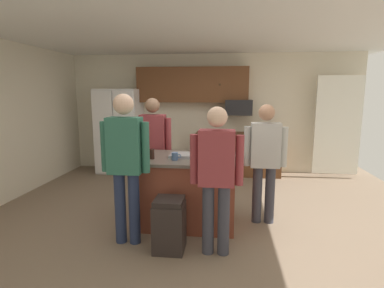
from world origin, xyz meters
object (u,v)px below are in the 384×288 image
(microwave_over_range, at_px, (239,107))
(serving_tray, at_px, (187,155))
(glass_short_whisky, at_px, (196,147))
(glass_dark_ale, at_px, (216,154))
(person_guest_left, at_px, (125,159))
(glass_pilsner, at_px, (152,154))
(person_elder_center, at_px, (153,144))
(trash_bin, at_px, (169,225))
(mug_ceramic_white, at_px, (229,155))
(person_guest_by_door, at_px, (265,156))
(refrigerator, at_px, (120,131))
(person_host_foreground, at_px, (216,172))
(tumbler_amber, at_px, (221,150))
(mug_blue_stoneware, at_px, (175,156))
(kitchen_island, at_px, (189,190))

(microwave_over_range, relative_size, serving_tray, 1.27)
(glass_short_whisky, xyz_separation_m, glass_dark_ale, (0.29, -0.43, -0.01))
(person_guest_left, distance_m, glass_pilsner, 0.49)
(person_elder_center, height_order, glass_pilsner, person_elder_center)
(person_elder_center, distance_m, trash_bin, 1.61)
(glass_short_whisky, distance_m, mug_ceramic_white, 0.58)
(mug_ceramic_white, bearing_deg, person_guest_by_door, 27.09)
(glass_short_whisky, bearing_deg, glass_dark_ale, -55.31)
(person_guest_left, bearing_deg, glass_short_whisky, 7.90)
(refrigerator, xyz_separation_m, person_guest_left, (1.24, -3.17, 0.10))
(refrigerator, bearing_deg, glass_dark_ale, -50.20)
(person_host_foreground, bearing_deg, glass_short_whisky, -9.82)
(person_elder_center, bearing_deg, glass_dark_ale, 6.46)
(glass_pilsner, height_order, serving_tray, glass_pilsner)
(tumbler_amber, bearing_deg, person_guest_by_door, -2.37)
(refrigerator, distance_m, trash_bin, 3.78)
(person_host_foreground, bearing_deg, mug_ceramic_white, -38.65)
(refrigerator, relative_size, glass_short_whisky, 10.98)
(refrigerator, distance_m, mug_blue_stoneware, 3.25)
(refrigerator, bearing_deg, person_host_foreground, -55.33)
(kitchen_island, bearing_deg, person_guest_left, -136.61)
(refrigerator, xyz_separation_m, tumbler_amber, (2.31, -2.37, 0.08))
(person_guest_left, relative_size, mug_blue_stoneware, 14.14)
(person_guest_left, bearing_deg, tumbler_amber, -6.53)
(refrigerator, height_order, serving_tray, refrigerator)
(tumbler_amber, bearing_deg, kitchen_island, -156.18)
(microwave_over_range, height_order, trash_bin, microwave_over_range)
(person_host_foreground, distance_m, serving_tray, 0.87)
(microwave_over_range, xyz_separation_m, glass_pilsner, (-1.17, -2.83, -0.46))
(person_elder_center, xyz_separation_m, mug_ceramic_white, (1.17, -0.71, 0.01))
(refrigerator, height_order, glass_pilsner, refrigerator)
(microwave_over_range, relative_size, tumbler_amber, 3.71)
(glass_short_whisky, height_order, serving_tray, glass_short_whisky)
(kitchen_island, bearing_deg, microwave_over_range, 75.13)
(microwave_over_range, relative_size, person_elder_center, 0.33)
(glass_pilsner, height_order, glass_dark_ale, glass_dark_ale)
(microwave_over_range, distance_m, trash_bin, 3.69)
(kitchen_island, bearing_deg, tumbler_amber, 23.82)
(kitchen_island, xyz_separation_m, mug_blue_stoneware, (-0.16, -0.20, 0.51))
(person_elder_center, distance_m, tumbler_amber, 1.15)
(glass_dark_ale, distance_m, serving_tray, 0.42)
(person_elder_center, bearing_deg, microwave_over_range, 100.65)
(microwave_over_range, bearing_deg, person_host_foreground, -95.32)
(person_elder_center, bearing_deg, trash_bin, -25.16)
(person_guest_left, distance_m, mug_blue_stoneware, 0.66)
(glass_short_whisky, xyz_separation_m, serving_tray, (-0.10, -0.27, -0.06))
(glass_pilsner, distance_m, trash_bin, 0.96)
(serving_tray, bearing_deg, person_guest_left, -134.75)
(glass_dark_ale, bearing_deg, microwave_over_range, 82.88)
(person_elder_center, height_order, person_guest_left, person_guest_left)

